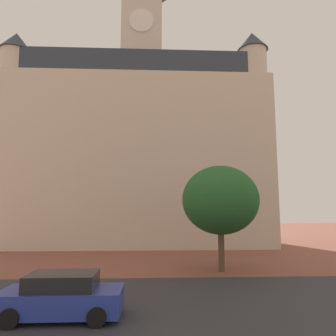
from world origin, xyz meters
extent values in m
plane|color=brown|center=(0.00, 10.00, 0.00)|extent=(120.00, 120.00, 0.00)
cube|color=#2D2D33|center=(0.00, 8.80, 0.00)|extent=(120.00, 8.42, 0.00)
cube|color=beige|center=(-2.79, 28.88, 8.54)|extent=(27.27, 10.20, 17.09)
cube|color=#2D3842|center=(-2.79, 28.88, 18.29)|extent=(25.09, 9.38, 2.40)
cube|color=beige|center=(-2.35, 28.88, 13.60)|extent=(4.44, 4.44, 27.19)
cylinder|color=silver|center=(-2.35, 26.61, 24.09)|extent=(2.66, 0.15, 2.66)
cylinder|color=beige|center=(-14.92, 25.28, 9.72)|extent=(2.80, 2.80, 19.45)
cone|color=#2D3842|center=(-14.92, 25.28, 20.45)|extent=(3.20, 3.20, 2.00)
cylinder|color=beige|center=(9.35, 25.28, 10.08)|extent=(2.80, 2.80, 20.16)
cone|color=#2D3842|center=(9.35, 25.28, 21.16)|extent=(3.20, 3.20, 2.00)
cube|color=#23389E|center=(-4.10, 6.95, 0.58)|extent=(4.23, 1.78, 0.82)
cube|color=black|center=(-4.10, 6.95, 1.27)|extent=(2.37, 1.57, 0.55)
cylinder|color=black|center=(-5.50, 6.06, 0.32)|extent=(0.64, 0.22, 0.64)
cylinder|color=black|center=(-5.50, 7.84, 0.32)|extent=(0.64, 0.22, 0.64)
cylinder|color=black|center=(-2.71, 6.06, 0.32)|extent=(0.64, 0.22, 0.64)
cylinder|color=black|center=(-2.71, 7.84, 0.32)|extent=(0.64, 0.22, 0.64)
cylinder|color=brown|center=(3.29, 14.61, 1.21)|extent=(0.38, 0.38, 2.42)
ellipsoid|color=#235B28|center=(3.29, 14.61, 4.33)|extent=(4.77, 4.77, 4.30)
camera|label=1|loc=(-0.87, -4.51, 3.87)|focal=32.74mm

